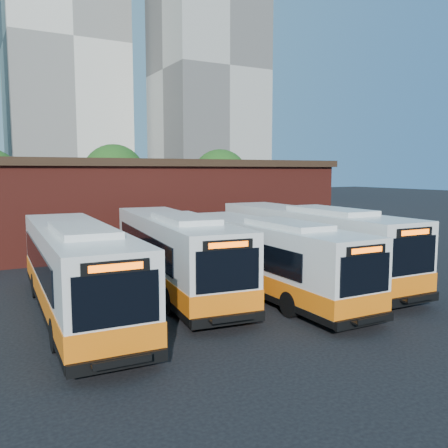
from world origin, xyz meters
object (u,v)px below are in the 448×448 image
transit_worker (325,293)px  bus_mideast (268,260)px  bus_west (77,273)px  bus_midwest (174,255)px  bus_east (309,246)px

transit_worker → bus_mideast: bearing=9.1°
bus_west → bus_mideast: (8.32, -0.84, -0.09)m
bus_mideast → transit_worker: (0.17, -3.77, -0.73)m
bus_west → bus_midwest: size_ratio=0.99×
transit_worker → bus_west: bearing=68.0°
bus_east → transit_worker: bearing=-121.4°
bus_west → bus_mideast: size_ratio=1.06×
bus_midwest → bus_east: bus_east is taller
bus_mideast → transit_worker: bus_mideast is taller
bus_midwest → bus_mideast: bus_midwest is taller
bus_west → bus_midwest: bus_midwest is taller
bus_mideast → bus_west: bearing=175.1°
bus_mideast → bus_east: 3.93m
bus_mideast → bus_east: bus_east is taller
bus_east → bus_west: bearing=-175.1°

